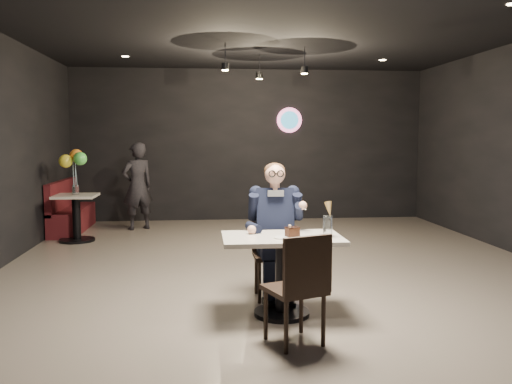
{
  "coord_description": "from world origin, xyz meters",
  "views": [
    {
      "loc": [
        -0.92,
        -6.34,
        1.66
      ],
      "look_at": [
        -0.39,
        -0.85,
        1.1
      ],
      "focal_mm": 38.0,
      "sensor_mm": 36.0,
      "label": 1
    }
  ],
  "objects": [
    {
      "name": "floor",
      "position": [
        0.0,
        0.0,
        0.0
      ],
      "size": [
        9.0,
        9.0,
        0.0
      ],
      "primitive_type": "plane",
      "color": "#6E635C",
      "rests_on": "ground"
    },
    {
      "name": "wall_sign",
      "position": [
        0.8,
        4.47,
        2.0
      ],
      "size": [
        0.5,
        0.06,
        0.5
      ],
      "primitive_type": null,
      "color": "pink",
      "rests_on": "floor"
    },
    {
      "name": "pendant_lights",
      "position": [
        0.0,
        2.0,
        2.88
      ],
      "size": [
        1.4,
        1.2,
        0.36
      ],
      "primitive_type": "cube",
      "color": "black",
      "rests_on": "floor"
    },
    {
      "name": "main_table",
      "position": [
        -0.2,
        -1.45,
        0.38
      ],
      "size": [
        1.1,
        0.7,
        0.75
      ],
      "primitive_type": "cube",
      "color": "silver",
      "rests_on": "floor"
    },
    {
      "name": "chair_far",
      "position": [
        -0.2,
        -0.9,
        0.46
      ],
      "size": [
        0.42,
        0.46,
        0.92
      ],
      "primitive_type": "cube",
      "color": "black",
      "rests_on": "floor"
    },
    {
      "name": "chair_near",
      "position": [
        -0.2,
        -2.14,
        0.46
      ],
      "size": [
        0.56,
        0.58,
        0.92
      ],
      "primitive_type": "cube",
      "rotation": [
        0.0,
        0.0,
        0.36
      ],
      "color": "black",
      "rests_on": "floor"
    },
    {
      "name": "seated_man",
      "position": [
        -0.2,
        -0.9,
        0.72
      ],
      "size": [
        0.6,
        0.8,
        1.44
      ],
      "primitive_type": "cube",
      "color": "black",
      "rests_on": "floor"
    },
    {
      "name": "dessert_plate",
      "position": [
        -0.19,
        -1.55,
        0.76
      ],
      "size": [
        0.21,
        0.21,
        0.01
      ],
      "primitive_type": "cylinder",
      "color": "white",
      "rests_on": "main_table"
    },
    {
      "name": "cake_slice",
      "position": [
        -0.12,
        -1.54,
        0.8
      ],
      "size": [
        0.14,
        0.12,
        0.08
      ],
      "primitive_type": "cube",
      "rotation": [
        0.0,
        0.0,
        0.35
      ],
      "color": "black",
      "rests_on": "dessert_plate"
    },
    {
      "name": "mint_leaf",
      "position": [
        -0.14,
        -1.54,
        0.84
      ],
      "size": [
        0.06,
        0.04,
        0.01
      ],
      "primitive_type": "ellipsoid",
      "color": "#2A8233",
      "rests_on": "cake_slice"
    },
    {
      "name": "sundae_glass",
      "position": [
        0.21,
        -1.52,
        0.85
      ],
      "size": [
        0.09,
        0.09,
        0.19
      ],
      "primitive_type": "cylinder",
      "color": "silver",
      "rests_on": "main_table"
    },
    {
      "name": "wafer_cone",
      "position": [
        0.22,
        -1.52,
        1.0
      ],
      "size": [
        0.09,
        0.09,
        0.14
      ],
      "primitive_type": "cone",
      "rotation": [
        0.0,
        0.0,
        0.26
      ],
      "color": "#AF8D48",
      "rests_on": "sundae_glass"
    },
    {
      "name": "booth_bench",
      "position": [
        -3.25,
        3.45,
        0.45
      ],
      "size": [
        0.45,
        1.79,
        0.9
      ],
      "primitive_type": "cube",
      "color": "#440E1B",
      "rests_on": "floor"
    },
    {
      "name": "side_table",
      "position": [
        -2.95,
        2.45,
        0.4
      ],
      "size": [
        0.64,
        0.64,
        0.8
      ],
      "primitive_type": "cube",
      "color": "silver",
      "rests_on": "floor"
    },
    {
      "name": "balloon_vase",
      "position": [
        -2.95,
        2.45,
        0.83
      ],
      "size": [
        0.1,
        0.1,
        0.16
      ],
      "primitive_type": "cylinder",
      "color": "silver",
      "rests_on": "side_table"
    },
    {
      "name": "balloon_bunch",
      "position": [
        -2.95,
        2.45,
        1.22
      ],
      "size": [
        0.39,
        0.39,
        0.64
      ],
      "primitive_type": "cube",
      "color": "yellow",
      "rests_on": "balloon_vase"
    },
    {
      "name": "passerby",
      "position": [
        -2.11,
        3.5,
        0.78
      ],
      "size": [
        0.68,
        0.61,
        1.57
      ],
      "primitive_type": "imported",
      "rotation": [
        0.0,
        0.0,
        3.66
      ],
      "color": "black",
      "rests_on": "floor"
    }
  ]
}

